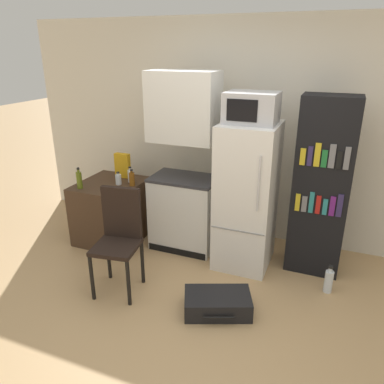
{
  "coord_description": "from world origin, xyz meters",
  "views": [
    {
      "loc": [
        0.93,
        -2.31,
        2.25
      ],
      "look_at": [
        -0.35,
        0.85,
        0.92
      ],
      "focal_mm": 35.0,
      "sensor_mm": 36.0,
      "label": 1
    }
  ],
  "objects": [
    {
      "name": "microwave",
      "position": [
        0.1,
        1.28,
        1.7
      ],
      "size": [
        0.5,
        0.4,
        0.3
      ],
      "color": "#B7B7BC",
      "rests_on": "refrigerator"
    },
    {
      "name": "chair",
      "position": [
        -0.9,
        0.38,
        0.6
      ],
      "size": [
        0.46,
        0.46,
        1.02
      ],
      "rotation": [
        0.0,
        0.0,
        0.15
      ],
      "color": "black",
      "rests_on": "ground_plane"
    },
    {
      "name": "wall_back",
      "position": [
        0.2,
        2.0,
        1.29
      ],
      "size": [
        6.4,
        0.1,
        2.57
      ],
      "color": "silver",
      "rests_on": "ground_plane"
    },
    {
      "name": "cereal_box",
      "position": [
        -1.51,
        1.45,
        0.88
      ],
      "size": [
        0.19,
        0.07,
        0.3
      ],
      "color": "gold",
      "rests_on": "side_table"
    },
    {
      "name": "refrigerator",
      "position": [
        0.1,
        1.28,
        0.77
      ],
      "size": [
        0.57,
        0.67,
        1.55
      ],
      "color": "white",
      "rests_on": "ground_plane"
    },
    {
      "name": "suitcase_large_flat",
      "position": [
        0.1,
        0.35,
        0.09
      ],
      "size": [
        0.68,
        0.54,
        0.18
      ],
      "rotation": [
        0.0,
        0.0,
        0.39
      ],
      "color": "black",
      "rests_on": "ground_plane"
    },
    {
      "name": "bookshelf",
      "position": [
        0.82,
        1.43,
        0.92
      ],
      "size": [
        0.54,
        0.35,
        1.83
      ],
      "color": "black",
      "rests_on": "ground_plane"
    },
    {
      "name": "bottle_amber_beer",
      "position": [
        -1.25,
        1.23,
        0.81
      ],
      "size": [
        0.06,
        0.06,
        0.2
      ],
      "color": "brown",
      "rests_on": "side_table"
    },
    {
      "name": "kitchen_hutch",
      "position": [
        -0.65,
        1.36,
        0.94
      ],
      "size": [
        0.75,
        0.49,
        2.02
      ],
      "color": "silver",
      "rests_on": "ground_plane"
    },
    {
      "name": "side_table",
      "position": [
        -1.54,
        1.21,
        0.36
      ],
      "size": [
        0.72,
        0.78,
        0.73
      ],
      "color": "#422D1E",
      "rests_on": "ground_plane"
    },
    {
      "name": "ground_plane",
      "position": [
        0.0,
        0.0,
        0.0
      ],
      "size": [
        24.0,
        24.0,
        0.0
      ],
      "primitive_type": "plane",
      "color": "tan"
    },
    {
      "name": "bottle_olive_oil",
      "position": [
        -1.76,
        0.93,
        0.83
      ],
      "size": [
        0.06,
        0.06,
        0.25
      ],
      "color": "#566619",
      "rests_on": "side_table"
    },
    {
      "name": "water_bottle_front",
      "position": [
        1.01,
        1.03,
        0.12
      ],
      "size": [
        0.08,
        0.08,
        0.29
      ],
      "color": "silver",
      "rests_on": "ground_plane"
    },
    {
      "name": "bottle_clear_short",
      "position": [
        -1.42,
        1.21,
        0.79
      ],
      "size": [
        0.07,
        0.07,
        0.15
      ],
      "color": "silver",
      "rests_on": "side_table"
    },
    {
      "name": "bottle_milk_white",
      "position": [
        -1.33,
        1.33,
        0.81
      ],
      "size": [
        0.06,
        0.06,
        0.19
      ],
      "color": "white",
      "rests_on": "side_table"
    }
  ]
}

